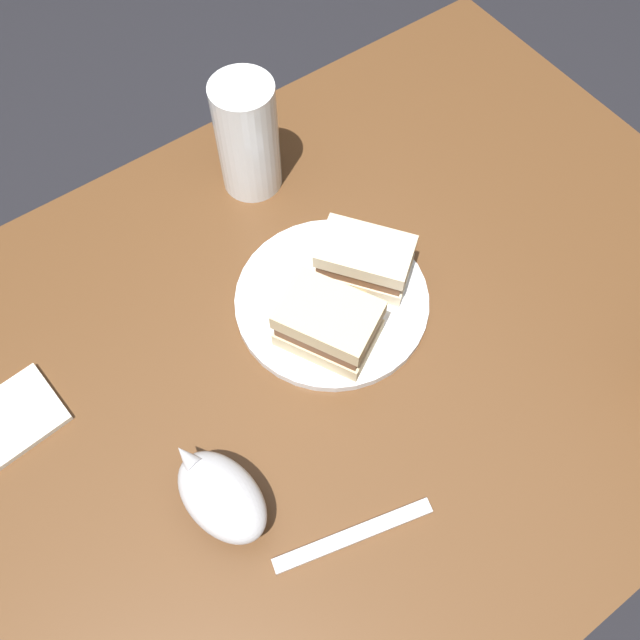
% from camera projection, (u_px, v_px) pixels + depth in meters
% --- Properties ---
extents(ground_plane, '(6.00, 6.00, 0.00)m').
position_uv_depth(ground_plane, '(313.00, 503.00, 1.45)').
color(ground_plane, black).
extents(dining_table, '(1.24, 0.82, 0.73)m').
position_uv_depth(dining_table, '(311.00, 452.00, 1.13)').
color(dining_table, brown).
rests_on(dining_table, ground).
extents(plate, '(0.25, 0.25, 0.01)m').
position_uv_depth(plate, '(332.00, 300.00, 0.84)').
color(plate, white).
rests_on(plate, dining_table).
extents(sandwich_half_left, '(0.12, 0.14, 0.07)m').
position_uv_depth(sandwich_half_left, '(328.00, 324.00, 0.78)').
color(sandwich_half_left, beige).
rests_on(sandwich_half_left, plate).
extents(sandwich_half_right, '(0.12, 0.13, 0.06)m').
position_uv_depth(sandwich_half_right, '(365.00, 260.00, 0.83)').
color(sandwich_half_right, beige).
rests_on(sandwich_half_right, plate).
extents(potato_wedge_front, '(0.04, 0.05, 0.01)m').
position_uv_depth(potato_wedge_front, '(357.00, 286.00, 0.84)').
color(potato_wedge_front, gold).
rests_on(potato_wedge_front, plate).
extents(potato_wedge_middle, '(0.04, 0.04, 0.02)m').
position_uv_depth(potato_wedge_middle, '(351.00, 325.00, 0.81)').
color(potato_wedge_middle, '#AD702D').
rests_on(potato_wedge_middle, plate).
extents(potato_wedge_back, '(0.03, 0.04, 0.02)m').
position_uv_depth(potato_wedge_back, '(359.00, 318.00, 0.81)').
color(potato_wedge_back, gold).
rests_on(potato_wedge_back, plate).
extents(pint_glass, '(0.08, 0.08, 0.17)m').
position_uv_depth(pint_glass, '(248.00, 143.00, 0.88)').
color(pint_glass, white).
rests_on(pint_glass, dining_table).
extents(gravy_boat, '(0.09, 0.13, 0.06)m').
position_uv_depth(gravy_boat, '(221.00, 496.00, 0.69)').
color(gravy_boat, '#B7B7BC').
rests_on(gravy_boat, dining_table).
extents(napkin, '(0.12, 0.10, 0.01)m').
position_uv_depth(napkin, '(11.00, 419.00, 0.77)').
color(napkin, silver).
rests_on(napkin, dining_table).
extents(fork, '(0.18, 0.06, 0.01)m').
position_uv_depth(fork, '(353.00, 535.00, 0.71)').
color(fork, silver).
rests_on(fork, dining_table).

